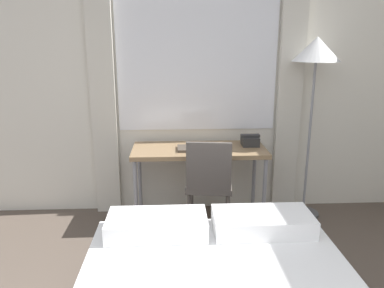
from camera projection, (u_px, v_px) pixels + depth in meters
The scene contains 6 objects.
wall_back_with_window at pixel (178, 79), 3.65m from camera, with size 5.79×0.13×2.70m.
desk at pixel (199, 155), 3.51m from camera, with size 1.24×0.53×0.74m.
desk_chair at pixel (209, 181), 3.29m from camera, with size 0.45×0.45×0.90m.
standing_lamp at pixel (316, 62), 3.41m from camera, with size 0.44×0.44×1.75m.
telephone at pixel (250, 140), 3.58m from camera, with size 0.18×0.18×0.11m.
book at pixel (193, 148), 3.44m from camera, with size 0.29×0.20×0.02m.
Camera 1 is at (-0.02, -0.45, 1.70)m, focal length 35.00 mm.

